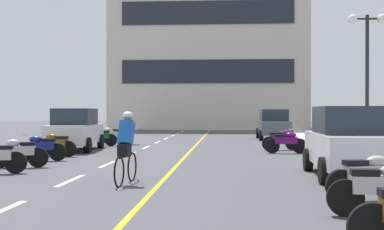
{
  "coord_description": "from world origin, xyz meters",
  "views": [
    {
      "loc": [
        1.82,
        -2.52,
        1.69
      ],
      "look_at": [
        0.27,
        20.43,
        1.54
      ],
      "focal_mm": 48.98,
      "sensor_mm": 36.0,
      "label": 1
    }
  ],
  "objects_px": {
    "motorcycle_1": "(382,188)",
    "motorcycle_5": "(41,147)",
    "street_lamp_mid": "(367,52)",
    "motorcycle_4": "(19,152)",
    "motorcycle_7": "(286,142)",
    "motorcycle_8": "(281,139)",
    "parked_car_near": "(349,142)",
    "motorcycle_2": "(368,175)",
    "parked_car_far": "(274,124)",
    "parked_car_mid": "(75,129)",
    "motorcycle_9": "(99,137)",
    "motorcycle_6": "(56,144)",
    "motorcycle_10": "(112,135)",
    "cyclist_rider": "(126,146)"
  },
  "relations": [
    {
      "from": "motorcycle_5",
      "to": "motorcycle_6",
      "type": "distance_m",
      "value": 1.78
    },
    {
      "from": "street_lamp_mid",
      "to": "motorcycle_4",
      "type": "relative_size",
      "value": 3.13
    },
    {
      "from": "motorcycle_2",
      "to": "motorcycle_9",
      "type": "bearing_deg",
      "value": 120.85
    },
    {
      "from": "motorcycle_8",
      "to": "motorcycle_2",
      "type": "bearing_deg",
      "value": -88.49
    },
    {
      "from": "street_lamp_mid",
      "to": "motorcycle_6",
      "type": "xyz_separation_m",
      "value": [
        -11.8,
        -1.27,
        -3.52
      ]
    },
    {
      "from": "motorcycle_4",
      "to": "parked_car_far",
      "type": "bearing_deg",
      "value": 61.28
    },
    {
      "from": "parked_car_near",
      "to": "motorcycle_7",
      "type": "bearing_deg",
      "value": 95.54
    },
    {
      "from": "street_lamp_mid",
      "to": "parked_car_far",
      "type": "distance_m",
      "value": 11.97
    },
    {
      "from": "motorcycle_1",
      "to": "motorcycle_2",
      "type": "relative_size",
      "value": 1.02
    },
    {
      "from": "parked_car_far",
      "to": "motorcycle_2",
      "type": "xyz_separation_m",
      "value": [
        -0.12,
        -21.65,
        -0.44
      ]
    },
    {
      "from": "motorcycle_5",
      "to": "motorcycle_9",
      "type": "height_order",
      "value": "same"
    },
    {
      "from": "parked_car_near",
      "to": "motorcycle_4",
      "type": "height_order",
      "value": "parked_car_near"
    },
    {
      "from": "motorcycle_1",
      "to": "motorcycle_6",
      "type": "xyz_separation_m",
      "value": [
        -8.89,
        10.74,
        0.0
      ]
    },
    {
      "from": "motorcycle_9",
      "to": "motorcycle_7",
      "type": "bearing_deg",
      "value": -23.34
    },
    {
      "from": "motorcycle_4",
      "to": "motorcycle_8",
      "type": "height_order",
      "value": "same"
    },
    {
      "from": "motorcycle_1",
      "to": "cyclist_rider",
      "type": "height_order",
      "value": "cyclist_rider"
    },
    {
      "from": "motorcycle_5",
      "to": "motorcycle_10",
      "type": "relative_size",
      "value": 1.02
    },
    {
      "from": "motorcycle_6",
      "to": "motorcycle_5",
      "type": "bearing_deg",
      "value": -87.1
    },
    {
      "from": "street_lamp_mid",
      "to": "motorcycle_4",
      "type": "bearing_deg",
      "value": -155.83
    },
    {
      "from": "motorcycle_1",
      "to": "motorcycle_7",
      "type": "bearing_deg",
      "value": 90.38
    },
    {
      "from": "motorcycle_1",
      "to": "parked_car_far",
      "type": "bearing_deg",
      "value": 89.16
    },
    {
      "from": "motorcycle_9",
      "to": "cyclist_rider",
      "type": "relative_size",
      "value": 0.93
    },
    {
      "from": "motorcycle_2",
      "to": "street_lamp_mid",
      "type": "bearing_deg",
      "value": 75.45
    },
    {
      "from": "parked_car_far",
      "to": "motorcycle_6",
      "type": "xyz_separation_m",
      "value": [
        -9.23,
        -12.55,
        -0.44
      ]
    },
    {
      "from": "street_lamp_mid",
      "to": "motorcycle_7",
      "type": "height_order",
      "value": "street_lamp_mid"
    },
    {
      "from": "motorcycle_4",
      "to": "motorcycle_7",
      "type": "distance_m",
      "value": 10.48
    },
    {
      "from": "motorcycle_7",
      "to": "motorcycle_10",
      "type": "distance_m",
      "value": 10.08
    },
    {
      "from": "parked_car_near",
      "to": "motorcycle_6",
      "type": "distance_m",
      "value": 11.08
    },
    {
      "from": "motorcycle_6",
      "to": "cyclist_rider",
      "type": "xyz_separation_m",
      "value": [
        4.08,
        -7.19,
        0.41
      ]
    },
    {
      "from": "motorcycle_8",
      "to": "motorcycle_9",
      "type": "xyz_separation_m",
      "value": [
        -8.53,
        1.9,
        0.0
      ]
    },
    {
      "from": "street_lamp_mid",
      "to": "motorcycle_5",
      "type": "height_order",
      "value": "street_lamp_mid"
    },
    {
      "from": "parked_car_mid",
      "to": "motorcycle_4",
      "type": "height_order",
      "value": "parked_car_mid"
    },
    {
      "from": "motorcycle_1",
      "to": "motorcycle_4",
      "type": "bearing_deg",
      "value": 141.95
    },
    {
      "from": "street_lamp_mid",
      "to": "parked_car_near",
      "type": "bearing_deg",
      "value": -108.14
    },
    {
      "from": "parked_car_near",
      "to": "motorcycle_2",
      "type": "distance_m",
      "value": 3.55
    },
    {
      "from": "motorcycle_8",
      "to": "motorcycle_10",
      "type": "xyz_separation_m",
      "value": [
        -8.34,
        3.8,
        0.0
      ]
    },
    {
      "from": "parked_car_near",
      "to": "motorcycle_1",
      "type": "xyz_separation_m",
      "value": [
        -0.66,
        -5.14,
        -0.44
      ]
    },
    {
      "from": "motorcycle_7",
      "to": "motorcycle_8",
      "type": "height_order",
      "value": "same"
    },
    {
      "from": "parked_car_mid",
      "to": "motorcycle_9",
      "type": "bearing_deg",
      "value": 82.25
    },
    {
      "from": "motorcycle_1",
      "to": "motorcycle_7",
      "type": "height_order",
      "value": "same"
    },
    {
      "from": "street_lamp_mid",
      "to": "motorcycle_1",
      "type": "distance_m",
      "value": 12.85
    },
    {
      "from": "motorcycle_1",
      "to": "motorcycle_5",
      "type": "xyz_separation_m",
      "value": [
        -8.8,
        8.96,
        0.0
      ]
    },
    {
      "from": "parked_car_far",
      "to": "motorcycle_9",
      "type": "distance_m",
      "value": 11.29
    },
    {
      "from": "parked_car_mid",
      "to": "motorcycle_7",
      "type": "relative_size",
      "value": 2.51
    },
    {
      "from": "parked_car_near",
      "to": "motorcycle_6",
      "type": "xyz_separation_m",
      "value": [
        -9.55,
        5.61,
        -0.44
      ]
    },
    {
      "from": "motorcycle_8",
      "to": "motorcycle_10",
      "type": "distance_m",
      "value": 9.16
    },
    {
      "from": "parked_car_near",
      "to": "motorcycle_5",
      "type": "distance_m",
      "value": 10.21
    },
    {
      "from": "motorcycle_4",
      "to": "cyclist_rider",
      "type": "xyz_separation_m",
      "value": [
        3.88,
        -3.25,
        0.41
      ]
    },
    {
      "from": "parked_car_mid",
      "to": "motorcycle_5",
      "type": "bearing_deg",
      "value": -87.24
    },
    {
      "from": "parked_car_mid",
      "to": "motorcycle_10",
      "type": "xyz_separation_m",
      "value": [
        0.56,
        4.66,
        -0.44
      ]
    }
  ]
}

